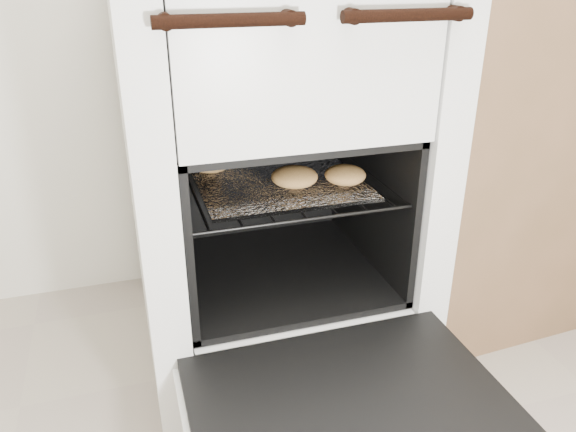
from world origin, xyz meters
The scene contains 6 objects.
stove centered at (-0.02, 1.13, 0.49)m, with size 0.66×0.73×1.01m.
oven_door centered at (-0.02, 0.58, 0.22)m, with size 0.59×0.46×0.04m.
oven_rack centered at (-0.02, 1.06, 0.49)m, with size 0.48×0.46×0.01m.
foil_sheet centered at (-0.02, 1.04, 0.49)m, with size 0.37×0.33×0.01m, color white.
baked_rolls centered at (-0.03, 1.05, 0.52)m, with size 0.41×0.30×0.05m.
counter centered at (0.81, 1.22, 0.47)m, with size 0.94×0.63×0.94m, color brown.
Camera 1 is at (-0.36, -0.12, 0.96)m, focal length 35.00 mm.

